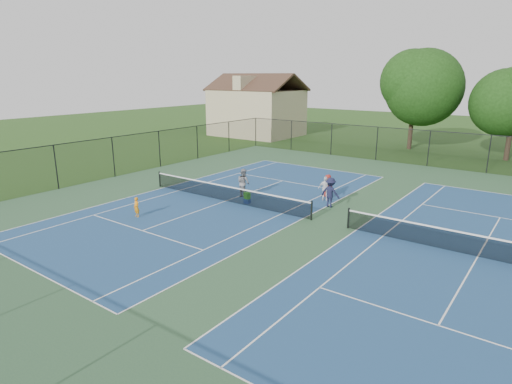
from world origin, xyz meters
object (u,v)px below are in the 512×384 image
Objects in this scene: bystander_a at (325,189)px; bystander_c at (328,186)px; bystander_b at (330,192)px; tree_back_b at (415,84)px; instructor at (244,183)px; clapboard_house at (257,111)px; ball_crate at (247,201)px; ball_hopper at (247,196)px; child_player at (136,207)px.

bystander_a reaches higher than bystander_c.
bystander_c is at bearing -59.00° from bystander_b.
instructor is (-2.73, -24.57, -5.69)m from tree_back_b.
bystander_b is (0.85, -1.03, 0.12)m from bystander_a.
clapboard_house reaches higher than instructor.
bystander_a reaches higher than ball_crate.
ball_hopper is (17.32, -24.58, -2.61)m from clapboard_house.
clapboard_house is 29.84m from bystander_a.
clapboard_house is at bearing -40.23° from instructor.
instructor is (16.27, -23.57, -2.18)m from clapboard_house.
bystander_a is 4.21× the size of ball_crate.
instructor reaches higher than ball_crate.
ball_hopper is at bearing 51.03° from bystander_c.
bystander_b is (21.66, -22.29, -2.21)m from clapboard_house.
bystander_c is (20.55, -20.44, -2.37)m from clapboard_house.
instructor reaches higher than child_player.
bystander_a reaches higher than child_player.
ball_crate is (1.05, -1.01, -0.77)m from instructor.
tree_back_b is at bearing 86.25° from ball_crate.
bystander_b is 4.34× the size of ball_hopper.
tree_back_b reaches higher than clapboard_house.
bystander_a is (1.82, -22.26, -5.84)m from tree_back_b.
bystander_c is at bearing -128.72° from instructor.
ball_crate is at bearing -54.82° from clapboard_house.
child_player is at bearing -120.68° from ball_crate.
bystander_b is 4.91× the size of ball_crate.
child_player is 3.09× the size of ball_crate.
instructor is at bearing 13.31° from bystander_b.
bystander_b reaches higher than bystander_c.
instructor is at bearing 35.12° from bystander_c.
instructor is 5.31m from bystander_c.
ball_hopper is at bearing 151.35° from instructor.
bystander_a is 4.83m from ball_hopper.
instructor is at bearing -55.38° from clapboard_house.
ball_crate is at bearing 151.35° from instructor.
ball_crate is at bearing 67.58° from child_player.
bystander_a reaches higher than ball_hopper.
bystander_b is 4.96m from ball_crate.
bystander_c is at bearing 52.05° from ball_hopper.
tree_back_b is at bearing -83.49° from bystander_b.
bystander_a is at bearing -45.60° from clapboard_house.
child_player is 0.73× the size of bystander_a.
ball_crate is at bearing -93.75° from tree_back_b.
clapboard_house reaches higher than bystander_a.
clapboard_house reaches higher than bystander_c.
instructor is at bearing 79.41° from child_player.
child_player is 0.61× the size of instructor.
child_player is at bearing 30.85° from bystander_a.
child_player is (-4.97, -31.14, -6.04)m from tree_back_b.
bystander_b is at bearing -45.82° from clapboard_house.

